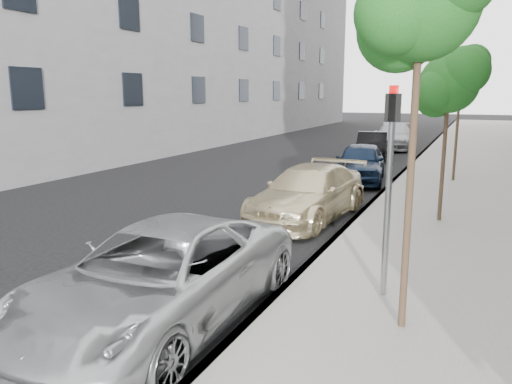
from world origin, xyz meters
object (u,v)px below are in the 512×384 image
Objects in this scene: tree_mid at (450,83)px; signal_pole at (390,168)px; tree_far at (462,71)px; tree_near at (423,2)px; suv at (308,193)px; sedan_blue at (360,162)px; minivan at (161,276)px; sedan_rear at (393,136)px; sedan_black at (372,146)px.

tree_mid is 5.65m from signal_pole.
tree_far reaches higher than tree_mid.
suv is (-3.33, 5.78, -3.75)m from tree_near.
tree_mid is at bearing -67.59° from sedan_blue.
minivan is at bearing -113.80° from tree_mid.
suv is 1.12× the size of sedan_blue.
sedan_blue is at bearing -164.41° from tree_far.
suv is at bearing 119.93° from tree_near.
signal_pole reaches higher than sedan_blue.
signal_pole is at bearing -94.89° from tree_mid.
sedan_rear reaches higher than minivan.
tree_near is at bearing -74.56° from signal_pole.
minivan is at bearing -152.70° from signal_pole.
minivan is (-3.33, -14.04, -3.40)m from tree_far.
tree_mid is (0.00, 6.50, -0.88)m from tree_near.
tree_mid is at bearing 17.82° from suv.
tree_mid is at bearing 66.57° from minivan.
tree_near reaches higher than signal_pole.
sedan_blue reaches higher than minivan.
tree_near is 19.68m from sedan_black.
tree_far is 0.93× the size of minivan.
sedan_black is at bearing 89.21° from sedan_blue.
suv is (0.00, 6.82, -0.02)m from minivan.
tree_mid reaches higher than sedan_rear.
signal_pole reaches higher than sedan_rear.
tree_far is 1.12× the size of sedan_blue.
minivan is 13.12m from sedan_blue.
minivan is (-3.33, -1.04, -3.73)m from tree_near.
tree_near is 13.06m from sedan_blue.
tree_far is 8.65m from suv.
tree_mid is 0.89× the size of suv.
tree_far is (0.00, 6.50, 0.55)m from tree_mid.
tree_mid is 4.45m from suv.
sedan_blue is at bearing -91.47° from sedan_black.
tree_near reaches higher than sedan_black.
tree_mid reaches higher than suv.
tree_mid is at bearing -80.18° from sedan_black.
tree_near is 7.65m from suv.
sedan_rear is at bearing 97.76° from suv.
tree_mid is 1.30× the size of signal_pole.
sedan_rear is at bearing 91.95° from minivan.
tree_far is 1.17× the size of sedan_black.
tree_near reaches higher than suv.
sedan_blue is 12.10m from sedan_rear.
tree_mid is 18.33m from sedan_rear.
sedan_rear is at bearing 109.84° from tree_far.
minivan is at bearing -162.58° from tree_near.
sedan_blue is (0.00, 6.29, 0.03)m from suv.
tree_near is 1.21× the size of tree_mid.
tree_far is 12.12m from signal_pole.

